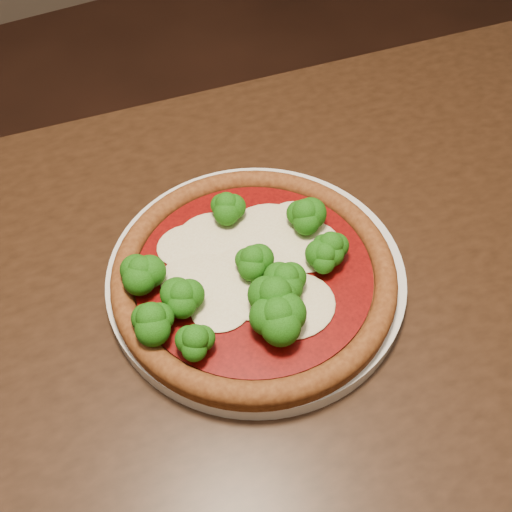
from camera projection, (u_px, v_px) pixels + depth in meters
floor at (241, 450)px, 1.22m from camera, size 4.00×4.00×0.00m
dining_table at (222, 373)px, 0.63m from camera, size 1.30×0.87×0.75m
plate at (256, 275)px, 0.57m from camera, size 0.29×0.29×0.02m
pizza at (253, 273)px, 0.54m from camera, size 0.27×0.27×0.06m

